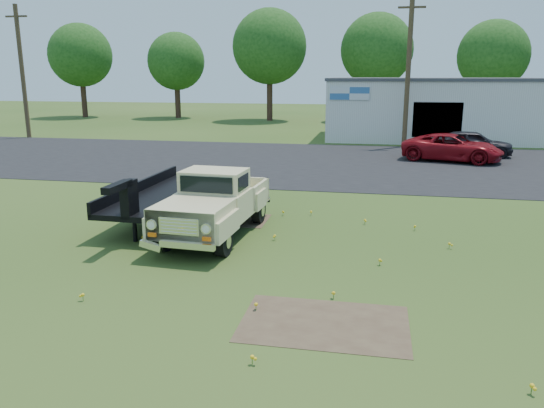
{
  "coord_description": "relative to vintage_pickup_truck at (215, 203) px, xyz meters",
  "views": [
    {
      "loc": [
        2.25,
        -11.78,
        4.37
      ],
      "look_at": [
        -0.24,
        1.0,
        1.18
      ],
      "focal_mm": 35.0,
      "sensor_mm": 36.0,
      "label": 1
    }
  ],
  "objects": [
    {
      "name": "dirt_patch_a",
      "position": [
        3.5,
        -4.8,
        -0.93
      ],
      "size": [
        3.0,
        2.0,
        0.01
      ],
      "primitive_type": "cube",
      "color": "#4B3728",
      "rests_on": "ground"
    },
    {
      "name": "treeline_c",
      "position": [
        -6.0,
        37.7,
        6.0
      ],
      "size": [
        7.04,
        7.04,
        10.47
      ],
      "color": "#3D251B",
      "rests_on": "ground"
    },
    {
      "name": "treeline_b",
      "position": [
        -16.0,
        39.2,
        4.73
      ],
      "size": [
        5.76,
        5.76,
        8.57
      ],
      "color": "#3D251B",
      "rests_on": "ground"
    },
    {
      "name": "asphalt_lot",
      "position": [
        2.0,
        13.2,
        -0.93
      ],
      "size": [
        90.0,
        14.0,
        0.02
      ],
      "primitive_type": "cube",
      "color": "black",
      "rests_on": "ground"
    },
    {
      "name": "ground",
      "position": [
        2.0,
        -1.8,
        -0.93
      ],
      "size": [
        140.0,
        140.0,
        0.0
      ],
      "primitive_type": "plane",
      "color": "#2A4817",
      "rests_on": "ground"
    },
    {
      "name": "treeline_e",
      "position": [
        14.0,
        37.2,
        5.05
      ],
      "size": [
        6.08,
        6.08,
        9.04
      ],
      "color": "#3D251B",
      "rests_on": "ground"
    },
    {
      "name": "treeline_a",
      "position": [
        -26.0,
        38.2,
        5.37
      ],
      "size": [
        6.4,
        6.4,
        9.52
      ],
      "color": "#3D251B",
      "rests_on": "ground"
    },
    {
      "name": "dark_sedan",
      "position": [
        9.45,
        16.84,
        -0.22
      ],
      "size": [
        4.2,
        1.72,
        1.42
      ],
      "primitive_type": "imported",
      "rotation": [
        0.0,
        0.0,
        1.58
      ],
      "color": "black",
      "rests_on": "ground"
    },
    {
      "name": "utility_pole_mid",
      "position": [
        6.0,
        20.2,
        3.67
      ],
      "size": [
        1.6,
        0.3,
        9.0
      ],
      "color": "#3E2F1D",
      "rests_on": "ground"
    },
    {
      "name": "utility_pole_west",
      "position": [
        -20.0,
        20.2,
        3.67
      ],
      "size": [
        1.6,
        0.3,
        9.0
      ],
      "color": "#3E2F1D",
      "rests_on": "ground"
    },
    {
      "name": "vintage_pickup_truck",
      "position": [
        0.0,
        0.0,
        0.0
      ],
      "size": [
        2.31,
        5.26,
        1.87
      ],
      "primitive_type": null,
      "rotation": [
        0.0,
        0.0,
        -0.06
      ],
      "color": "#CDBE8A",
      "rests_on": "ground"
    },
    {
      "name": "red_pickup",
      "position": [
        8.16,
        14.92,
        -0.24
      ],
      "size": [
        5.42,
        3.51,
        1.39
      ],
      "primitive_type": "imported",
      "rotation": [
        0.0,
        0.0,
        1.31
      ],
      "color": "maroon",
      "rests_on": "ground"
    },
    {
      "name": "flatbed_trailer",
      "position": [
        -1.92,
        1.52,
        -0.05
      ],
      "size": [
        2.28,
        6.48,
        1.76
      ],
      "primitive_type": null,
      "rotation": [
        0.0,
        0.0,
        -0.02
      ],
      "color": "black",
      "rests_on": "ground"
    },
    {
      "name": "dirt_patch_b",
      "position": [
        -0.0,
        1.7,
        -0.93
      ],
      "size": [
        2.2,
        1.6,
        0.01
      ],
      "primitive_type": "cube",
      "color": "#4B3728",
      "rests_on": "ground"
    },
    {
      "name": "commercial_building",
      "position": [
        8.0,
        25.19,
        1.17
      ],
      "size": [
        14.2,
        8.2,
        4.15
      ],
      "color": "silver",
      "rests_on": "ground"
    },
    {
      "name": "treeline_d",
      "position": [
        4.0,
        38.7,
        5.68
      ],
      "size": [
        6.72,
        6.72,
        10.0
      ],
      "color": "#3D251B",
      "rests_on": "ground"
    }
  ]
}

